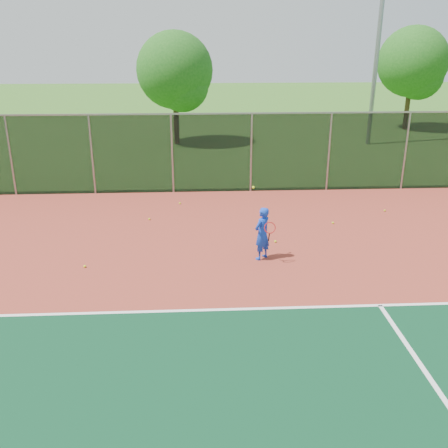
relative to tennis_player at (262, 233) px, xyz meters
name	(u,v)px	position (x,y,z in m)	size (l,w,h in m)	color
ground	(324,401)	(0.35, -5.67, -0.76)	(120.00, 120.00, 0.00)	#2E611B
court_apron	(301,334)	(0.35, -3.67, -0.75)	(30.00, 20.00, 0.02)	#9D3827
fence_back	(251,152)	(0.35, 6.33, 0.81)	(30.00, 0.06, 3.03)	black
tennis_player	(262,233)	(0.00, 0.00, 0.00)	(0.63, 0.73, 2.03)	#143BC2
practice_ball_0	(149,219)	(-3.32, 3.22, -0.70)	(0.07, 0.07, 0.07)	#CEE71A
practice_ball_1	(85,266)	(-4.70, -0.32, -0.70)	(0.07, 0.07, 0.07)	#CEE71A
practice_ball_2	(275,241)	(0.54, 1.09, -0.70)	(0.07, 0.07, 0.07)	#CEE71A
practice_ball_3	(180,203)	(-2.36, 4.82, -0.70)	(0.07, 0.07, 0.07)	#CEE71A
practice_ball_4	(385,211)	(4.73, 3.64, -0.70)	(0.07, 0.07, 0.07)	#CEE71A
practice_ball_5	(333,223)	(2.63, 2.54, -0.70)	(0.07, 0.07, 0.07)	#CEE71A
floodlight_n	(380,20)	(7.88, 15.06, 5.73)	(0.90, 0.40, 11.45)	gray
tree_back_left	(177,74)	(-2.75, 15.65, 3.03)	(4.11, 4.11, 6.04)	#352513
tree_back_mid	(414,65)	(11.92, 19.58, 3.24)	(4.33, 4.33, 6.36)	#352513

